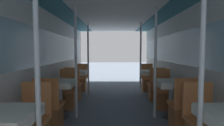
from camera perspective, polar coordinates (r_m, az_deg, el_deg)
wall_left at (r=3.83m, az=-21.53°, el=0.81°), size 0.05×8.31×2.17m
wall_right at (r=3.88m, az=23.15°, el=0.81°), size 0.05×8.31×2.17m
ceiling_panel at (r=3.67m, az=0.99°, el=17.96°), size 2.94×8.31×0.07m
dining_table_left_0 at (r=2.06m, az=-31.70°, el=-16.38°), size 0.56×0.56×0.74m
support_pole_left_0 at (r=1.81m, az=-23.31°, el=-3.89°), size 0.05×0.05×2.17m
dining_table_left_1 at (r=3.63m, az=-16.87°, el=-7.33°), size 0.56×0.56×0.74m
chair_left_near_1 at (r=3.21m, az=-19.73°, el=-15.22°), size 0.40×0.40×0.90m
chair_left_far_1 at (r=4.23m, az=-14.56°, el=-10.42°), size 0.40×0.40×0.90m
support_pole_left_1 at (r=3.49m, az=-11.86°, el=-0.06°), size 0.05×0.05×2.17m
dining_table_left_2 at (r=5.33m, az=-11.39°, el=-3.71°), size 0.56×0.56×0.74m
chair_left_near_2 at (r=4.84m, az=-12.65°, el=-8.58°), size 0.40×0.40×0.90m
chair_left_far_2 at (r=5.92m, az=-10.29°, el=-6.27°), size 0.40×0.40×0.90m
support_pole_left_2 at (r=5.23m, az=-7.94°, el=1.26°), size 0.05×0.05×2.17m
support_pole_right_0 at (r=1.87m, az=26.98°, el=-3.76°), size 0.05×0.05×2.17m
dining_table_right_1 at (r=3.68m, az=18.67°, el=-7.24°), size 0.56×0.56×0.74m
chair_right_near_1 at (r=3.25m, az=21.84°, el=-14.98°), size 0.40×0.40×0.90m
chair_right_far_1 at (r=4.27m, az=16.11°, el=-10.32°), size 0.40×0.40×0.90m
support_pole_right_1 at (r=3.52m, az=13.79°, el=-0.05°), size 0.05×0.05×2.17m
dining_table_right_2 at (r=5.36m, az=12.56°, el=-3.68°), size 0.56×0.56×0.74m
chair_right_near_2 at (r=4.88m, az=13.97°, el=-8.51°), size 0.40×0.40×0.90m
chair_right_far_2 at (r=5.95m, az=11.32°, el=-6.24°), size 0.40×0.40×0.90m
support_pole_right_2 at (r=5.25m, az=9.15°, el=1.26°), size 0.05×0.05×2.17m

